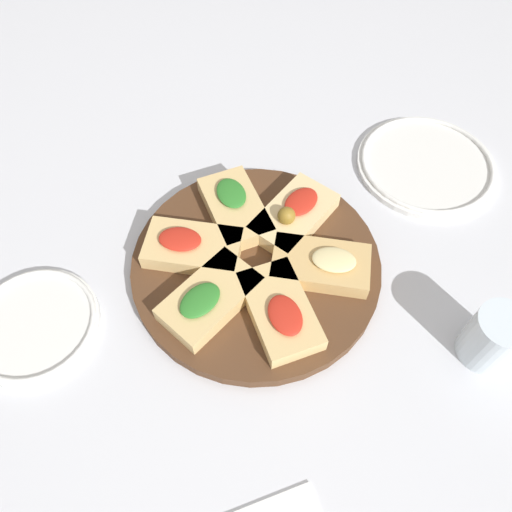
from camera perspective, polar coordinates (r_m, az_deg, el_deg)
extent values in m
plane|color=silver|center=(0.78, 0.00, -1.42)|extent=(3.00, 3.00, 0.00)
cylinder|color=#51331E|center=(0.77, 0.00, -1.00)|extent=(0.38, 0.38, 0.02)
cube|color=#DBB775|center=(0.71, -5.25, -4.82)|extent=(0.16, 0.14, 0.03)
ellipsoid|color=#2D7A28|center=(0.69, -6.42, -5.05)|extent=(0.08, 0.07, 0.01)
cube|color=#DBB775|center=(0.70, 2.76, -6.20)|extent=(0.08, 0.14, 0.03)
ellipsoid|color=red|center=(0.68, 3.39, -6.74)|extent=(0.04, 0.06, 0.01)
cube|color=tan|center=(0.74, 7.37, -1.01)|extent=(0.16, 0.14, 0.03)
ellipsoid|color=beige|center=(0.73, 8.92, -0.42)|extent=(0.08, 0.07, 0.01)
cube|color=#E5C689|center=(0.79, 4.34, 4.59)|extent=(0.16, 0.14, 0.03)
ellipsoid|color=red|center=(0.79, 5.18, 6.22)|extent=(0.08, 0.07, 0.01)
sphere|color=olive|center=(0.77, 3.50, 4.62)|extent=(0.03, 0.03, 0.03)
cube|color=#DBB775|center=(0.80, -2.63, 5.36)|extent=(0.09, 0.15, 0.03)
ellipsoid|color=#2D7A28|center=(0.80, -3.14, 7.12)|extent=(0.05, 0.07, 0.01)
cube|color=#DBB775|center=(0.76, -7.21, 0.95)|extent=(0.16, 0.14, 0.03)
ellipsoid|color=red|center=(0.75, -8.69, 1.92)|extent=(0.08, 0.07, 0.01)
cylinder|color=white|center=(0.79, -23.96, -7.23)|extent=(0.19, 0.19, 0.01)
torus|color=white|center=(0.79, -24.14, -7.00)|extent=(0.18, 0.18, 0.01)
cylinder|color=white|center=(0.95, 18.85, 9.79)|extent=(0.25, 0.25, 0.01)
torus|color=white|center=(0.95, 18.97, 10.07)|extent=(0.23, 0.23, 0.01)
cylinder|color=silver|center=(0.74, 25.47, -8.38)|extent=(0.07, 0.07, 0.09)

